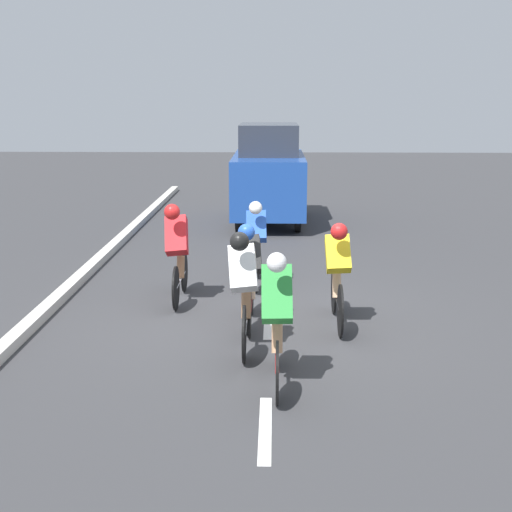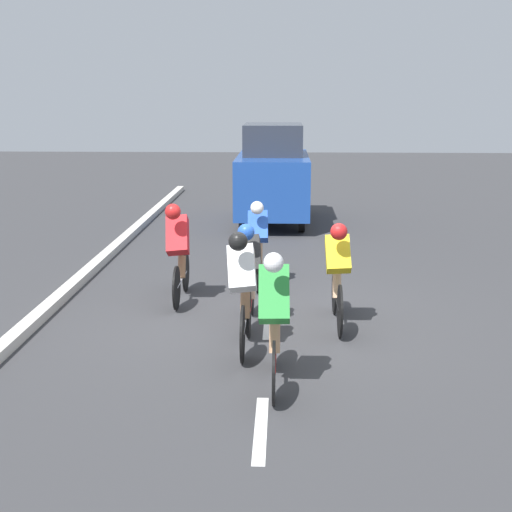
{
  "view_description": "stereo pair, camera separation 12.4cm",
  "coord_description": "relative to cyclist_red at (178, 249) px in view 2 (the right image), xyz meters",
  "views": [
    {
      "loc": [
        -0.07,
        9.4,
        3.08
      ],
      "look_at": [
        0.17,
        0.0,
        0.95
      ],
      "focal_mm": 50.0,
      "sensor_mm": 36.0,
      "label": 1
    },
    {
      "loc": [
        -0.2,
        9.4,
        3.08
      ],
      "look_at": [
        0.17,
        0.0,
        0.95
      ],
      "focal_mm": 50.0,
      "sensor_mm": 36.0,
      "label": 2
    }
  ],
  "objects": [
    {
      "name": "lane_stripe_far",
      "position": [
        -1.38,
        -2.19,
        -0.82
      ],
      "size": [
        0.12,
        1.4,
        0.01
      ],
      "primitive_type": "cube",
      "color": "white",
      "rests_on": "ground"
    },
    {
      "name": "cyclist_white",
      "position": [
        -1.08,
        2.05,
        -0.02
      ],
      "size": [
        0.38,
        1.72,
        1.53
      ],
      "color": "black",
      "rests_on": "ground"
    },
    {
      "name": "cyclist_yellow",
      "position": [
        -2.31,
        1.09,
        -0.06
      ],
      "size": [
        0.34,
        1.74,
        1.47
      ],
      "color": "black",
      "rests_on": "ground"
    },
    {
      "name": "lane_stripe_mid",
      "position": [
        -1.38,
        1.01,
        -0.82
      ],
      "size": [
        0.12,
        1.4,
        0.01
      ],
      "primitive_type": "cube",
      "color": "white",
      "rests_on": "ground"
    },
    {
      "name": "cyclist_blue",
      "position": [
        -1.17,
        -0.98,
        -0.07
      ],
      "size": [
        0.34,
        1.62,
        1.44
      ],
      "color": "black",
      "rests_on": "ground"
    },
    {
      "name": "curb",
      "position": [
        1.82,
        1.01,
        -0.75
      ],
      "size": [
        0.2,
        27.87,
        0.14
      ],
      "primitive_type": "cube",
      "color": "beige",
      "rests_on": "ground"
    },
    {
      "name": "lane_stripe_near",
      "position": [
        -1.38,
        4.21,
        -0.82
      ],
      "size": [
        0.12,
        1.4,
        0.01
      ],
      "primitive_type": "cube",
      "color": "white",
      "rests_on": "ground"
    },
    {
      "name": "ground_plane",
      "position": [
        -1.38,
        1.0,
        -0.82
      ],
      "size": [
        60.0,
        60.0,
        0.0
      ],
      "primitive_type": "plane",
      "color": "#38383A"
    },
    {
      "name": "cyclist_black",
      "position": [
        -1.12,
        1.16,
        -0.05
      ],
      "size": [
        0.37,
        1.69,
        1.46
      ],
      "color": "black",
      "rests_on": "ground"
    },
    {
      "name": "support_car",
      "position": [
        -1.31,
        -6.96,
        0.36
      ],
      "size": [
        1.7,
        3.82,
        2.39
      ],
      "color": "black",
      "rests_on": "ground"
    },
    {
      "name": "cyclist_red",
      "position": [
        0.0,
        0.0,
        0.0
      ],
      "size": [
        0.37,
        1.67,
        1.54
      ],
      "color": "black",
      "rests_on": "ground"
    },
    {
      "name": "cyclist_green",
      "position": [
        -1.48,
        3.21,
        -0.02
      ],
      "size": [
        0.33,
        1.65,
        1.54
      ],
      "color": "black",
      "rests_on": "ground"
    }
  ]
}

